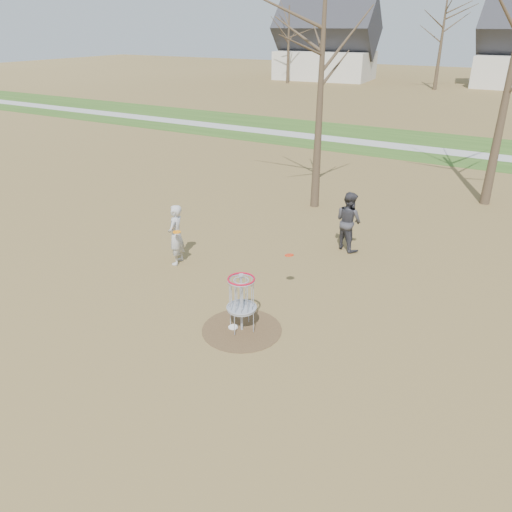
{
  "coord_description": "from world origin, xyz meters",
  "views": [
    {
      "loc": [
        4.98,
        -8.0,
        6.23
      ],
      "look_at": [
        -0.5,
        1.5,
        1.1
      ],
      "focal_mm": 35.0,
      "sensor_mm": 36.0,
      "label": 1
    }
  ],
  "objects": [
    {
      "name": "green_band",
      "position": [
        0.0,
        21.0,
        0.01
      ],
      "size": [
        160.0,
        8.0,
        0.01
      ],
      "primitive_type": "cube",
      "color": "#2D5119",
      "rests_on": "ground"
    },
    {
      "name": "footpath",
      "position": [
        0.0,
        20.0,
        0.01
      ],
      "size": [
        160.0,
        1.5,
        0.01
      ],
      "primitive_type": "cube",
      "color": "#9E9E99",
      "rests_on": "green_band"
    },
    {
      "name": "player_throwing",
      "position": [
        0.44,
        5.38,
        0.9
      ],
      "size": [
        1.08,
        0.99,
        1.79
      ],
      "primitive_type": "imported",
      "rotation": [
        0.0,
        0.0,
        2.69
      ],
      "color": "#38373C",
      "rests_on": "ground"
    },
    {
      "name": "disc_golf_basket",
      "position": [
        0.0,
        0.0,
        0.91
      ],
      "size": [
        0.64,
        0.64,
        1.35
      ],
      "color": "#9EA3AD",
      "rests_on": "ground"
    },
    {
      "name": "dirt_circle",
      "position": [
        0.0,
        0.0,
        0.01
      ],
      "size": [
        1.8,
        1.8,
        0.01
      ],
      "primitive_type": "cylinder",
      "color": "#47331E",
      "rests_on": "ground"
    },
    {
      "name": "discs_in_play",
      "position": [
        -1.39,
        1.84,
        1.11
      ],
      "size": [
        3.54,
        0.38,
        0.08
      ],
      "color": "red",
      "rests_on": "ground"
    },
    {
      "name": "ground",
      "position": [
        0.0,
        0.0,
        0.0
      ],
      "size": [
        160.0,
        160.0,
        0.0
      ],
      "primitive_type": "plane",
      "color": "brown",
      "rests_on": "ground"
    },
    {
      "name": "player_standing",
      "position": [
        -3.38,
        2.02,
        0.87
      ],
      "size": [
        0.56,
        0.72,
        1.74
      ],
      "primitive_type": "imported",
      "rotation": [
        0.0,
        0.0,
        -1.32
      ],
      "color": "#B6B6B6",
      "rests_on": "ground"
    },
    {
      "name": "disc_grounded",
      "position": [
        -0.21,
        -0.04,
        0.02
      ],
      "size": [
        0.22,
        0.22,
        0.02
      ],
      "primitive_type": "cylinder",
      "color": "white",
      "rests_on": "dirt_circle"
    }
  ]
}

